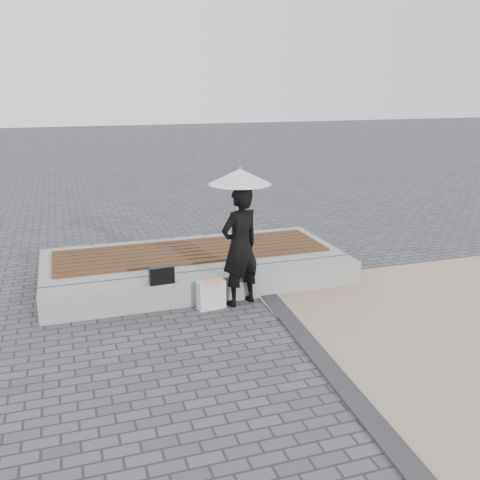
% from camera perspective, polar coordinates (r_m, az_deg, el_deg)
% --- Properties ---
extents(ground, '(80.00, 80.00, 0.00)m').
position_cam_1_polar(ground, '(7.04, 0.44, -10.86)').
color(ground, '#4F4E54').
rests_on(ground, ground).
extents(terrazzo_zone, '(5.00, 5.00, 0.02)m').
position_cam_1_polar(terrazzo_zone, '(8.19, 23.60, -8.20)').
color(terrazzo_zone, tan).
rests_on(terrazzo_zone, ground).
extents(edging_band, '(0.61, 5.20, 0.04)m').
position_cam_1_polar(edging_band, '(6.89, 7.86, -11.52)').
color(edging_band, '#313133').
rests_on(edging_band, ground).
extents(seating_ledge, '(5.00, 0.45, 0.40)m').
position_cam_1_polar(seating_ledge, '(8.36, -3.12, -4.91)').
color(seating_ledge, gray).
rests_on(seating_ledge, ground).
extents(timber_platform, '(5.00, 2.00, 0.40)m').
position_cam_1_polar(timber_platform, '(9.46, -5.07, -2.43)').
color(timber_platform, '#A0A09B').
rests_on(timber_platform, ground).
extents(timber_decking, '(4.60, 1.40, 0.04)m').
position_cam_1_polar(timber_decking, '(9.39, -5.10, -1.16)').
color(timber_decking, brown).
rests_on(timber_decking, timber_platform).
extents(woman, '(0.77, 0.64, 1.80)m').
position_cam_1_polar(woman, '(7.94, 0.00, -0.68)').
color(woman, black).
rests_on(woman, ground).
extents(parasol, '(0.90, 0.90, 1.15)m').
position_cam_1_polar(parasol, '(7.71, 0.00, 6.72)').
color(parasol, '#A7A7AB').
rests_on(parasol, ground).
extents(handbag, '(0.37, 0.15, 0.26)m').
position_cam_1_polar(handbag, '(7.94, -8.28, -3.69)').
color(handbag, black).
rests_on(handbag, seating_ledge).
extents(canvas_tote, '(0.43, 0.23, 0.43)m').
position_cam_1_polar(canvas_tote, '(8.00, -3.07, -5.78)').
color(canvas_tote, silver).
rests_on(canvas_tote, ground).
extents(magazine, '(0.29, 0.23, 0.01)m').
position_cam_1_polar(magazine, '(7.88, -2.99, -4.44)').
color(magazine, '#F63854').
rests_on(magazine, canvas_tote).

